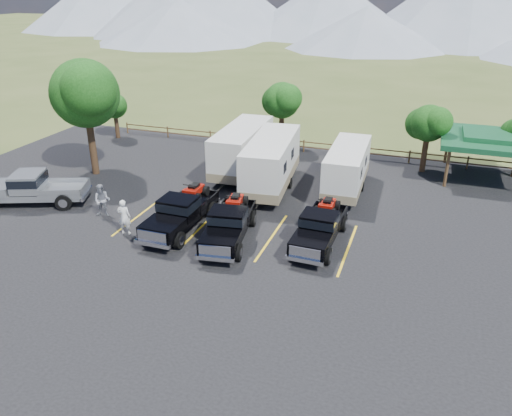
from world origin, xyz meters
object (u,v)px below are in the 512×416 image
(tree_big_nw, at_px, (85,93))
(person_b, at_px, (102,200))
(trailer_right, at_px, (347,169))
(person_a, at_px, (124,217))
(rig_left, at_px, (181,211))
(rig_right, at_px, (320,226))
(pickup_silver, at_px, (32,188))
(trailer_center, at_px, (271,163))
(pavilion, at_px, (491,139))
(rig_center, at_px, (229,223))
(trailer_left, at_px, (242,149))

(tree_big_nw, bearing_deg, person_b, -50.78)
(trailer_right, distance_m, person_a, 13.98)
(tree_big_nw, bearing_deg, rig_left, -30.32)
(rig_right, height_order, pickup_silver, pickup_silver)
(rig_right, height_order, trailer_center, trailer_center)
(rig_right, height_order, person_b, rig_right)
(tree_big_nw, bearing_deg, rig_right, -15.74)
(tree_big_nw, xyz_separation_m, pavilion, (25.55, 7.97, -2.81))
(person_a, relative_size, person_b, 1.02)
(rig_center, distance_m, trailer_center, 7.44)
(tree_big_nw, relative_size, pickup_silver, 1.15)
(rig_left, height_order, pickup_silver, rig_left)
(trailer_right, bearing_deg, rig_left, -134.11)
(rig_center, relative_size, trailer_right, 0.73)
(person_b, bearing_deg, trailer_center, 25.86)
(rig_right, distance_m, trailer_right, 7.36)
(rig_left, relative_size, pickup_silver, 0.90)
(rig_right, relative_size, trailer_right, 0.70)
(rig_left, relative_size, rig_center, 1.01)
(pickup_silver, bearing_deg, person_b, 67.37)
(rig_center, bearing_deg, tree_big_nw, 145.33)
(rig_right, bearing_deg, tree_big_nw, 165.58)
(rig_left, xyz_separation_m, person_b, (-4.91, -0.13, -0.03))
(tree_big_nw, bearing_deg, trailer_left, 19.96)
(tree_big_nw, distance_m, trailer_center, 13.08)
(person_a, xyz_separation_m, person_b, (-2.41, 1.50, -0.02))
(rig_center, xyz_separation_m, rig_right, (4.49, 1.21, -0.02))
(trailer_left, relative_size, person_b, 4.88)
(rig_right, distance_m, pickup_silver, 17.31)
(rig_center, bearing_deg, person_b, 168.98)
(pavilion, distance_m, person_a, 23.98)
(rig_left, xyz_separation_m, rig_center, (2.94, -0.40, -0.04))
(trailer_right, relative_size, pickup_silver, 1.21)
(pavilion, distance_m, rig_left, 21.03)
(rig_right, relative_size, trailer_left, 0.62)
(rig_center, relative_size, pickup_silver, 0.89)
(trailer_center, distance_m, person_a, 10.18)
(trailer_right, xyz_separation_m, person_a, (-9.98, -9.78, -0.53))
(rig_center, distance_m, rig_right, 4.65)
(trailer_center, relative_size, trailer_right, 1.15)
(pavilion, height_order, pickup_silver, pavilion)
(trailer_center, xyz_separation_m, person_a, (-5.34, -8.63, -0.76))
(rig_right, bearing_deg, rig_left, -172.43)
(person_a, bearing_deg, tree_big_nw, -56.69)
(pavilion, relative_size, trailer_center, 0.65)
(rig_right, xyz_separation_m, trailer_center, (-4.59, 6.18, 0.81))
(rig_left, bearing_deg, pavilion, 40.83)
(rig_left, distance_m, pickup_silver, 9.86)
(pavilion, distance_m, trailer_left, 16.55)
(rig_left, height_order, person_a, rig_left)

